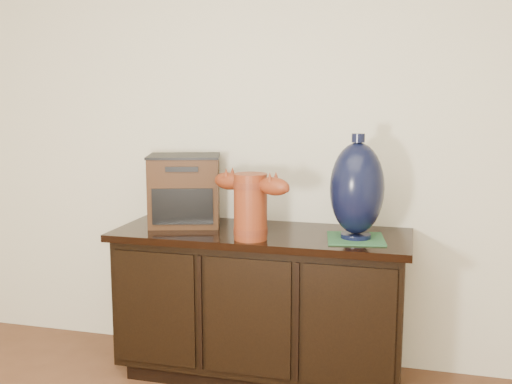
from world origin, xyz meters
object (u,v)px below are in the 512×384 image
(sideboard, at_px, (261,303))
(tv_radio, at_px, (185,190))
(terracotta_vessel, at_px, (251,203))
(lamp_base, at_px, (357,189))
(spray_can, at_px, (260,212))

(sideboard, height_order, tv_radio, tv_radio)
(terracotta_vessel, distance_m, lamp_base, 0.50)
(sideboard, height_order, spray_can, spray_can)
(lamp_base, bearing_deg, spray_can, 162.82)
(sideboard, distance_m, spray_can, 0.46)
(tv_radio, relative_size, spray_can, 2.74)
(terracotta_vessel, height_order, spray_can, terracotta_vessel)
(tv_radio, distance_m, spray_can, 0.41)
(terracotta_vessel, xyz_separation_m, spray_can, (-0.03, 0.28, -0.10))
(spray_can, bearing_deg, sideboard, -71.77)
(terracotta_vessel, height_order, lamp_base, lamp_base)
(sideboard, relative_size, tv_radio, 3.38)
(tv_radio, height_order, spray_can, tv_radio)
(lamp_base, bearing_deg, terracotta_vessel, -165.21)
(tv_radio, height_order, lamp_base, lamp_base)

